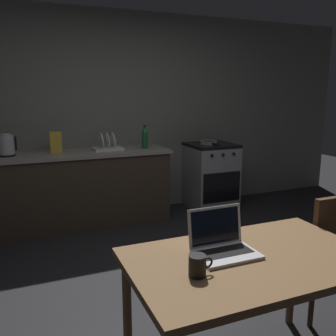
{
  "coord_description": "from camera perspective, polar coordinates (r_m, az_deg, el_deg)",
  "views": [
    {
      "loc": [
        -1.18,
        -2.29,
        1.57
      ],
      "look_at": [
        0.11,
        0.82,
        0.86
      ],
      "focal_mm": 38.99,
      "sensor_mm": 36.0,
      "label": 1
    }
  ],
  "objects": [
    {
      "name": "ground_plane",
      "position": [
        3.01,
        4.32,
        -19.59
      ],
      "size": [
        12.0,
        12.0,
        0.0
      ],
      "primitive_type": "plane",
      "color": "black"
    },
    {
      "name": "dining_table",
      "position": [
        2.01,
        12.83,
        -15.34
      ],
      "size": [
        1.28,
        0.76,
        0.74
      ],
      "color": "brown",
      "rests_on": "ground_plane"
    },
    {
      "name": "electric_kettle",
      "position": [
        4.31,
        -23.98,
        3.25
      ],
      "size": [
        0.2,
        0.18,
        0.25
      ],
      "color": "black",
      "rests_on": "kitchen_counter"
    },
    {
      "name": "stove_oven",
      "position": [
        5.02,
        6.67,
        -1.21
      ],
      "size": [
        0.6,
        0.62,
        0.89
      ],
      "color": "gray",
      "rests_on": "ground_plane"
    },
    {
      "name": "cereal_box",
      "position": [
        4.34,
        -17.13,
        3.86
      ],
      "size": [
        0.13,
        0.05,
        0.24
      ],
      "color": "gold",
      "rests_on": "kitchen_counter"
    },
    {
      "name": "bottle",
      "position": [
        4.49,
        -3.67,
        4.77
      ],
      "size": [
        0.07,
        0.07,
        0.28
      ],
      "color": "#19592D",
      "rests_on": "kitchen_counter"
    },
    {
      "name": "kitchen_counter",
      "position": [
        4.46,
        -13.77,
        -3.13
      ],
      "size": [
        2.16,
        0.64,
        0.89
      ],
      "color": "#382D23",
      "rests_on": "ground_plane"
    },
    {
      "name": "frying_pan",
      "position": [
        4.89,
        6.39,
        4.01
      ],
      "size": [
        0.24,
        0.41,
        0.05
      ],
      "color": "gray",
      "rests_on": "stove_oven"
    },
    {
      "name": "dish_rack",
      "position": [
        4.43,
        -9.4,
        3.4
      ],
      "size": [
        0.34,
        0.26,
        0.21
      ],
      "color": "silver",
      "rests_on": "kitchen_counter"
    },
    {
      "name": "coffee_mug",
      "position": [
        1.74,
        4.67,
        -14.95
      ],
      "size": [
        0.12,
        0.08,
        0.1
      ],
      "color": "black",
      "rests_on": "dining_table"
    },
    {
      "name": "back_wall",
      "position": [
        4.86,
        -4.81,
        8.37
      ],
      "size": [
        6.4,
        0.1,
        2.56
      ],
      "primitive_type": "cube",
      "color": "slate",
      "rests_on": "ground_plane"
    },
    {
      "name": "laptop",
      "position": [
        1.98,
        8.56,
        -11.78
      ],
      "size": [
        0.32,
        0.26,
        0.23
      ],
      "rotation": [
        0.0,
        0.0,
        0.09
      ],
      "color": "silver",
      "rests_on": "dining_table"
    }
  ]
}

